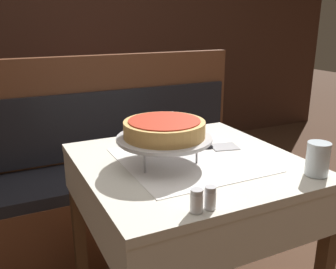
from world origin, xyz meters
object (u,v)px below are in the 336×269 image
(pizza_pan_stand, at_px, (164,139))
(deep_dish_pizza, at_px, (164,128))
(dining_table_front, at_px, (189,187))
(dining_table_rear, at_px, (108,99))
(water_glass_near, at_px, (318,159))
(condiment_caddy, at_px, (116,83))
(pizza_server, at_px, (205,148))
(salt_shaker, at_px, (197,201))
(pepper_shaker, at_px, (210,198))
(napkin_holder, at_px, (166,123))
(booth_bench, at_px, (110,189))

(pizza_pan_stand, xyz_separation_m, deep_dish_pizza, (-0.00, 0.00, 0.04))
(dining_table_front, distance_m, dining_table_rear, 1.69)
(pizza_pan_stand, bearing_deg, water_glass_near, -38.35)
(water_glass_near, distance_m, condiment_caddy, 1.88)
(pizza_server, xyz_separation_m, condiment_caddy, (0.12, 1.49, 0.03))
(water_glass_near, relative_size, salt_shaker, 1.72)
(pizza_server, xyz_separation_m, pepper_shaker, (-0.25, -0.43, 0.03))
(salt_shaker, distance_m, napkin_holder, 0.75)
(salt_shaker, relative_size, napkin_holder, 0.66)
(booth_bench, relative_size, pizza_server, 5.53)
(napkin_holder, bearing_deg, dining_table_front, -100.85)
(pizza_pan_stand, height_order, pizza_server, pizza_pan_stand)
(salt_shaker, xyz_separation_m, napkin_holder, (0.24, 0.71, 0.01))
(pizza_pan_stand, height_order, pepper_shaker, pizza_pan_stand)
(pizza_pan_stand, relative_size, pepper_shaker, 5.30)
(napkin_holder, bearing_deg, pizza_server, -80.30)
(deep_dish_pizza, relative_size, pepper_shaker, 4.46)
(pizza_pan_stand, relative_size, water_glass_near, 3.06)
(pepper_shaker, bearing_deg, water_glass_near, 5.44)
(dining_table_front, xyz_separation_m, water_glass_near, (0.32, -0.31, 0.17))
(dining_table_front, xyz_separation_m, napkin_holder, (0.07, 0.35, 0.16))
(dining_table_rear, height_order, pepper_shaker, pepper_shaker)
(pizza_pan_stand, distance_m, deep_dish_pizza, 0.04)
(dining_table_rear, xyz_separation_m, pizza_pan_stand, (-0.29, -1.66, 0.20))
(dining_table_front, relative_size, booth_bench, 0.46)
(napkin_holder, bearing_deg, pizza_pan_stand, -116.14)
(condiment_caddy, bearing_deg, dining_table_rear, 111.06)
(salt_shaker, height_order, condiment_caddy, condiment_caddy)
(water_glass_near, bearing_deg, dining_table_front, 135.58)
(dining_table_rear, height_order, pizza_pan_stand, pizza_pan_stand)
(deep_dish_pizza, bearing_deg, water_glass_near, -38.35)
(condiment_caddy, bearing_deg, pizza_server, -94.65)
(pizza_pan_stand, bearing_deg, deep_dish_pizza, 180.00)
(deep_dish_pizza, bearing_deg, booth_bench, 89.34)
(pizza_pan_stand, bearing_deg, pepper_shaker, -95.43)
(dining_table_front, relative_size, napkin_holder, 7.94)
(pizza_pan_stand, height_order, water_glass_near, water_glass_near)
(booth_bench, height_order, napkin_holder, booth_bench)
(pepper_shaker, xyz_separation_m, napkin_holder, (0.20, 0.71, 0.01))
(pepper_shaker, xyz_separation_m, condiment_caddy, (0.37, 1.92, 0.01))
(dining_table_front, xyz_separation_m, pepper_shaker, (-0.13, -0.35, 0.15))
(water_glass_near, bearing_deg, dining_table_rear, 93.57)
(dining_table_front, distance_m, napkin_holder, 0.39)
(booth_bench, xyz_separation_m, pepper_shaker, (-0.04, -1.13, 0.47))
(pizza_pan_stand, bearing_deg, condiment_caddy, 77.91)
(deep_dish_pizza, xyz_separation_m, pepper_shaker, (-0.04, -0.37, -0.10))
(dining_table_front, distance_m, water_glass_near, 0.48)
(dining_table_rear, xyz_separation_m, pepper_shaker, (-0.32, -2.03, 0.14))
(booth_bench, height_order, pizza_pan_stand, booth_bench)
(booth_bench, bearing_deg, pizza_pan_stand, -90.66)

